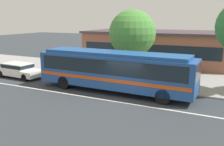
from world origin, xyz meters
TOP-DOWN VIEW (x-y plane):
  - ground_plane at (0.00, 0.00)m, footprint 120.00×120.00m
  - sidewalk_slab at (0.00, 6.54)m, footprint 60.00×8.00m
  - lane_stripe_center at (0.00, -0.80)m, footprint 56.00×0.16m
  - transit_bus at (-1.29, 1.19)m, footprint 11.68×2.68m
  - sedan_behind_bus at (-11.08, 1.49)m, footprint 4.68×2.07m
  - pedestrian_waiting_near_sign at (-4.38, 4.48)m, footprint 0.41×0.41m
  - pedestrian_walking_along_curb at (-0.11, 3.56)m, footprint 0.47×0.47m
  - bus_stop_sign at (3.23, 2.99)m, footprint 0.09×0.44m
  - street_tree_near_stop at (-1.78, 5.91)m, footprint 4.13×4.13m
  - station_building at (-1.83, 14.36)m, footprint 16.42×8.64m

SIDE VIEW (x-z plane):
  - ground_plane at x=0.00m, z-range 0.00..0.00m
  - lane_stripe_center at x=0.00m, z-range 0.00..0.01m
  - sidewalk_slab at x=0.00m, z-range 0.00..0.12m
  - sedan_behind_bus at x=-11.08m, z-range 0.08..1.37m
  - pedestrian_walking_along_curb at x=-0.11m, z-range 0.26..1.92m
  - pedestrian_waiting_near_sign at x=-4.38m, z-range 0.27..2.03m
  - transit_bus at x=-1.29m, z-range 0.24..3.19m
  - bus_stop_sign at x=3.23m, z-range 0.48..3.03m
  - station_building at x=-1.83m, z-range 0.01..3.82m
  - street_tree_near_stop at x=-1.78m, z-range 1.02..6.96m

